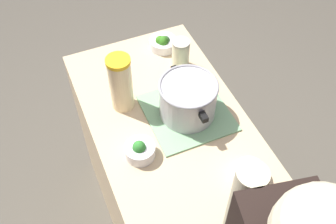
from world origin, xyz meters
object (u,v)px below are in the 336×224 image
(mason_jar, at_px, (181,54))
(broccoli_bowl_back, at_px, (163,43))
(broccoli_bowl_center, at_px, (140,150))
(lemonade_pitcher, at_px, (121,83))
(cooking_pot, at_px, (188,99))
(broccoli_bowl_front, at_px, (249,174))

(mason_jar, bearing_deg, broccoli_bowl_back, -170.39)
(broccoli_bowl_center, height_order, broccoli_bowl_back, broccoli_bowl_center)
(lemonade_pitcher, distance_m, broccoli_bowl_back, 0.42)
(cooking_pot, distance_m, lemonade_pitcher, 0.28)
(lemonade_pitcher, xyz_separation_m, broccoli_bowl_front, (0.52, 0.31, -0.10))
(lemonade_pitcher, bearing_deg, broccoli_bowl_front, 30.75)
(broccoli_bowl_front, xyz_separation_m, broccoli_bowl_back, (-0.79, -0.01, -0.00))
(mason_jar, distance_m, broccoli_bowl_center, 0.52)
(lemonade_pitcher, distance_m, mason_jar, 0.35)
(broccoli_bowl_center, bearing_deg, cooking_pot, 114.40)
(lemonade_pitcher, bearing_deg, cooking_pot, 56.36)
(lemonade_pitcher, relative_size, broccoli_bowl_front, 2.06)
(mason_jar, height_order, broccoli_bowl_front, mason_jar)
(cooking_pot, bearing_deg, broccoli_bowl_back, 171.25)
(cooking_pot, bearing_deg, broccoli_bowl_center, -65.60)
(mason_jar, xyz_separation_m, broccoli_bowl_front, (0.64, -0.01, -0.04))
(lemonade_pitcher, height_order, broccoli_bowl_center, lemonade_pitcher)
(broccoli_bowl_front, relative_size, broccoli_bowl_center, 1.08)
(broccoli_bowl_back, bearing_deg, broccoli_bowl_front, 0.96)
(broccoli_bowl_center, bearing_deg, broccoli_bowl_back, 149.39)
(mason_jar, xyz_separation_m, broccoli_bowl_back, (-0.15, -0.03, -0.04))
(mason_jar, bearing_deg, broccoli_bowl_center, -41.38)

